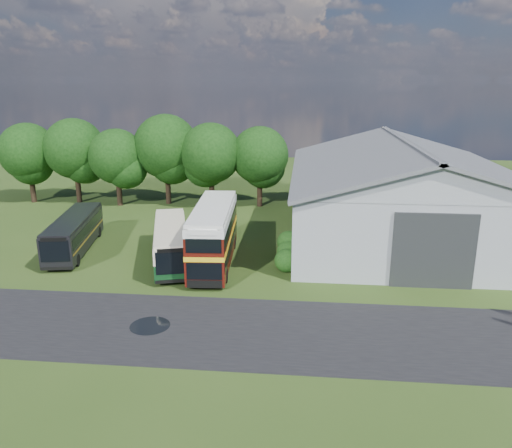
# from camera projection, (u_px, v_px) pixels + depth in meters

# --- Properties ---
(ground) EXTENTS (120.00, 120.00, 0.00)m
(ground) POSITION_uv_depth(u_px,v_px,m) (189.00, 304.00, 30.02)
(ground) COLOR #263D13
(ground) RESTS_ON ground
(asphalt_road) EXTENTS (60.00, 8.00, 0.02)m
(asphalt_road) POSITION_uv_depth(u_px,v_px,m) (231.00, 330.00, 26.87)
(asphalt_road) COLOR black
(asphalt_road) RESTS_ON ground
(puddle) EXTENTS (2.20, 2.20, 0.01)m
(puddle) POSITION_uv_depth(u_px,v_px,m) (150.00, 326.00, 27.30)
(puddle) COLOR black
(puddle) RESTS_ON ground
(storage_shed) EXTENTS (18.80, 24.80, 8.15)m
(storage_shed) POSITION_uv_depth(u_px,v_px,m) (401.00, 187.00, 42.73)
(storage_shed) COLOR gray
(storage_shed) RESTS_ON ground
(tree_far_left) EXTENTS (6.12, 6.12, 8.64)m
(tree_far_left) POSITION_uv_depth(u_px,v_px,m) (28.00, 152.00, 53.60)
(tree_far_left) COLOR black
(tree_far_left) RESTS_ON ground
(tree_left_a) EXTENTS (6.46, 6.46, 9.12)m
(tree_left_a) POSITION_uv_depth(u_px,v_px,m) (74.00, 149.00, 53.52)
(tree_left_a) COLOR black
(tree_left_a) RESTS_ON ground
(tree_left_b) EXTENTS (5.78, 5.78, 8.16)m
(tree_left_b) POSITION_uv_depth(u_px,v_px,m) (117.00, 157.00, 52.26)
(tree_left_b) COLOR black
(tree_left_b) RESTS_ON ground
(tree_mid) EXTENTS (6.80, 6.80, 9.60)m
(tree_mid) POSITION_uv_depth(u_px,v_px,m) (166.00, 147.00, 52.77)
(tree_mid) COLOR black
(tree_mid) RESTS_ON ground
(tree_right_a) EXTENTS (6.26, 6.26, 8.83)m
(tree_right_a) POSITION_uv_depth(u_px,v_px,m) (211.00, 153.00, 51.48)
(tree_right_a) COLOR black
(tree_right_a) RESTS_ON ground
(tree_right_b) EXTENTS (5.98, 5.98, 8.45)m
(tree_right_b) POSITION_uv_depth(u_px,v_px,m) (260.00, 155.00, 51.84)
(tree_right_b) COLOR black
(tree_right_b) RESTS_ON ground
(shrub_front) EXTENTS (1.70, 1.70, 1.70)m
(shrub_front) POSITION_uv_depth(u_px,v_px,m) (286.00, 271.00, 35.23)
(shrub_front) COLOR #194714
(shrub_front) RESTS_ON ground
(shrub_mid) EXTENTS (1.60, 1.60, 1.60)m
(shrub_mid) POSITION_uv_depth(u_px,v_px,m) (287.00, 261.00, 37.14)
(shrub_mid) COLOR #194714
(shrub_mid) RESTS_ON ground
(shrub_back) EXTENTS (1.80, 1.80, 1.80)m
(shrub_back) POSITION_uv_depth(u_px,v_px,m) (288.00, 252.00, 39.05)
(shrub_back) COLOR #194714
(shrub_back) RESTS_ON ground
(bus_green_single) EXTENTS (4.88, 10.24, 2.75)m
(bus_green_single) POSITION_uv_depth(u_px,v_px,m) (171.00, 242.00, 36.75)
(bus_green_single) COLOR black
(bus_green_single) RESTS_ON ground
(bus_maroon_double) EXTENTS (3.22, 10.36, 4.39)m
(bus_maroon_double) POSITION_uv_depth(u_px,v_px,m) (214.00, 235.00, 35.93)
(bus_maroon_double) COLOR black
(bus_maroon_double) RESTS_ON ground
(bus_dark_single) EXTENTS (4.03, 10.20, 2.74)m
(bus_dark_single) POSITION_uv_depth(u_px,v_px,m) (74.00, 233.00, 38.98)
(bus_dark_single) COLOR black
(bus_dark_single) RESTS_ON ground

